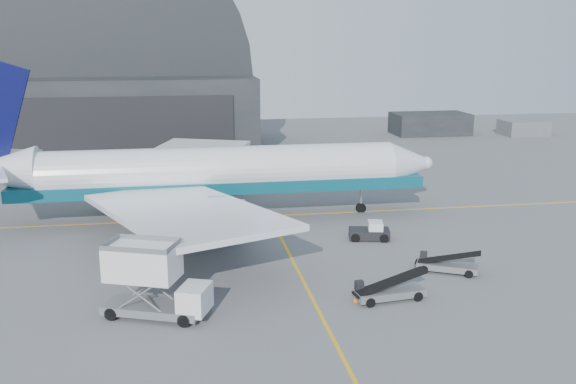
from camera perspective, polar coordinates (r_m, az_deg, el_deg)
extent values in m
plane|color=#565659|center=(47.49, 1.72, -8.59)|extent=(200.00, 200.00, 0.00)
cube|color=gold|center=(66.18, -1.65, -2.13)|extent=(80.00, 0.25, 0.02)
cube|color=gold|center=(45.68, 2.21, -9.51)|extent=(0.25, 40.00, 0.02)
cube|color=black|center=(109.59, -16.58, 6.77)|extent=(50.00, 28.00, 12.00)
cube|color=black|center=(95.84, -17.51, 5.20)|extent=(42.00, 0.40, 9.50)
cube|color=black|center=(125.51, 12.46, 5.05)|extent=(14.00, 8.00, 4.00)
cube|color=slate|center=(129.31, 20.15, 4.78)|extent=(8.00, 6.00, 2.80)
cylinder|color=white|center=(64.43, -5.95, 1.98)|extent=(34.92, 4.66, 4.66)
cone|color=white|center=(68.44, 10.66, 2.50)|extent=(4.27, 4.66, 4.66)
sphere|color=white|center=(69.13, 12.17, 2.54)|extent=(1.36, 1.36, 1.36)
cone|color=white|center=(66.43, -24.22, 1.71)|extent=(6.79, 4.66, 4.66)
cube|color=black|center=(67.94, 9.76, 2.96)|extent=(2.52, 2.13, 0.68)
cube|color=#0B4E60|center=(64.74, -5.92, 0.68)|extent=(40.74, 4.70, 1.16)
cube|color=white|center=(53.21, -9.28, -1.68)|extent=(17.89, 23.78, 1.42)
cube|color=white|center=(75.93, -9.43, 2.89)|extent=(17.89, 23.78, 1.42)
cube|color=white|center=(70.60, -23.79, 2.87)|extent=(5.94, 8.12, 0.34)
cylinder|color=gray|center=(57.43, -6.35, -2.05)|extent=(5.04, 2.62, 2.62)
cylinder|color=gray|center=(72.48, -7.07, 1.21)|extent=(5.04, 2.62, 2.62)
cylinder|color=#A5A5AA|center=(67.69, 6.51, -0.67)|extent=(0.27, 0.27, 2.72)
cylinder|color=black|center=(67.92, 6.49, -1.42)|extent=(1.07, 0.34, 1.07)
cylinder|color=black|center=(62.41, -7.44, -2.71)|extent=(1.26, 0.44, 1.26)
cylinder|color=black|center=(68.39, -7.65, -1.27)|extent=(1.26, 0.44, 1.26)
cube|color=slate|center=(43.76, -11.80, -10.03)|extent=(7.03, 4.81, 0.54)
cube|color=silver|center=(42.42, -8.30, -9.37)|extent=(2.53, 2.96, 1.74)
cube|color=black|center=(42.06, -7.25, -9.15)|extent=(0.83, 1.96, 0.98)
cube|color=silver|center=(42.89, -12.80, -6.12)|extent=(5.25, 4.20, 2.18)
cylinder|color=black|center=(41.97, -9.22, -11.21)|extent=(0.93, 0.62, 0.87)
cylinder|color=black|center=(43.92, -8.14, -10.01)|extent=(0.93, 0.62, 0.87)
cylinder|color=black|center=(43.91, -15.43, -10.39)|extent=(0.93, 0.62, 0.87)
cylinder|color=black|center=(45.78, -14.13, -9.30)|extent=(0.93, 0.62, 0.87)
cube|color=black|center=(59.01, 7.22, -3.69)|extent=(4.01, 2.76, 0.82)
cube|color=silver|center=(58.84, 7.78, -3.02)|extent=(1.61, 1.89, 0.82)
cylinder|color=black|center=(58.29, 8.54, -4.10)|extent=(0.87, 0.49, 0.82)
cylinder|color=black|center=(60.03, 8.38, -3.57)|extent=(0.87, 0.49, 0.82)
cylinder|color=black|center=(58.09, 6.02, -4.08)|extent=(0.87, 0.49, 0.82)
cylinder|color=black|center=(59.84, 5.93, -3.55)|extent=(0.87, 0.49, 0.82)
cube|color=slate|center=(45.96, 9.00, -8.85)|extent=(5.16, 2.33, 0.51)
cube|color=black|center=(45.66, 9.03, -7.93)|extent=(5.40, 1.81, 1.45)
cube|color=black|center=(45.46, 6.35, -8.25)|extent=(0.62, 0.52, 0.68)
cylinder|color=black|center=(46.16, 11.47, -9.08)|extent=(0.71, 0.37, 0.68)
cylinder|color=black|center=(47.45, 10.56, -8.40)|extent=(0.71, 0.37, 0.68)
cylinder|color=black|center=(44.64, 7.32, -9.72)|extent=(0.71, 0.37, 0.68)
cylinder|color=black|center=(45.97, 6.50, -8.99)|extent=(0.71, 0.37, 0.68)
cube|color=slate|center=(51.97, 13.96, -6.44)|extent=(4.86, 3.53, 0.48)
cube|color=black|center=(51.73, 14.01, -5.67)|extent=(4.88, 3.20, 1.35)
cube|color=black|center=(52.47, 11.96, -5.53)|extent=(0.66, 0.62, 0.63)
cylinder|color=black|center=(51.28, 15.79, -7.03)|extent=(0.68, 0.52, 0.63)
cylinder|color=black|center=(52.67, 15.85, -6.48)|extent=(0.68, 0.52, 0.63)
cylinder|color=black|center=(51.44, 12.01, -6.73)|extent=(0.68, 0.52, 0.63)
cylinder|color=black|center=(52.83, 12.17, -6.20)|extent=(0.68, 0.52, 0.63)
cube|color=#FF6608|center=(45.49, 6.03, -9.66)|extent=(0.39, 0.39, 0.03)
cone|color=#FF6608|center=(45.39, 6.04, -9.36)|extent=(0.39, 0.39, 0.56)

